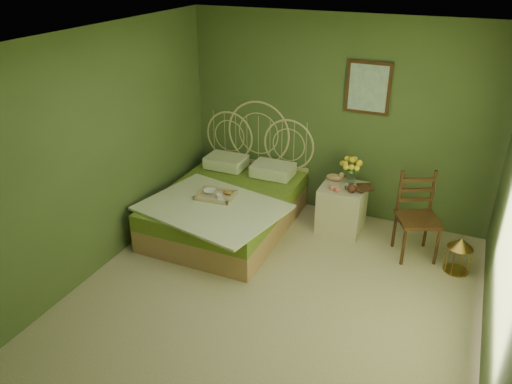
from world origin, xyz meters
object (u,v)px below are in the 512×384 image
at_px(bed, 229,204).
at_px(nightstand, 343,203).
at_px(chair, 420,210).
at_px(birdcage, 459,255).

bearing_deg(bed, nightstand, 20.75).
relative_size(chair, birdcage, 2.41).
height_order(bed, nightstand, bed).
xyz_separation_m(bed, chair, (2.31, 0.32, 0.25)).
bearing_deg(nightstand, birdcage, -16.19).
bearing_deg(chair, birdcage, -48.80).
relative_size(bed, birdcage, 5.43).
relative_size(nightstand, chair, 1.02).
height_order(nightstand, chair, nightstand).
bearing_deg(birdcage, chair, 155.92).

